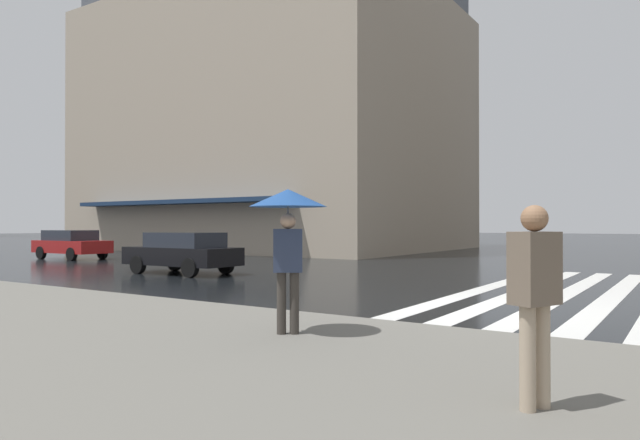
# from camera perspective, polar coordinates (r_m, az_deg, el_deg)

# --- Properties ---
(ground_plane) EXTENTS (220.00, 220.00, 0.00)m
(ground_plane) POSITION_cam_1_polar(r_m,az_deg,el_deg) (11.94, 15.05, -8.50)
(ground_plane) COLOR black
(sidewalk_pavement) EXTENTS (11.00, 80.00, 0.15)m
(sidewalk_pavement) POSITION_cam_1_polar(r_m,az_deg,el_deg) (4.87, -20.44, -19.54)
(sidewalk_pavement) COLOR #66635B
(sidewalk_pavement) RESTS_ON ground_plane
(zebra_crossing) EXTENTS (13.00, 4.50, 0.01)m
(zebra_crossing) POSITION_cam_1_polar(r_m,az_deg,el_deg) (15.54, 23.58, -6.59)
(zebra_crossing) COLOR silver
(zebra_crossing) RESTS_ON ground_plane
(haussmann_block_mid) EXTENTS (19.55, 23.59, 20.32)m
(haussmann_block_mid) POSITION_cam_1_polar(r_m,az_deg,el_deg) (42.29, -4.20, 10.80)
(haussmann_block_mid) COLOR tan
(haussmann_block_mid) RESTS_ON ground_plane
(car_black) EXTENTS (1.85, 4.10, 1.41)m
(car_black) POSITION_cam_1_polar(r_m,az_deg,el_deg) (20.07, -13.49, -3.08)
(car_black) COLOR black
(car_black) RESTS_ON ground_plane
(car_red) EXTENTS (1.85, 4.10, 1.41)m
(car_red) POSITION_cam_1_polar(r_m,az_deg,el_deg) (30.56, -23.51, -2.16)
(car_red) COLOR maroon
(car_red) RESTS_ON ground_plane
(pedestrian_approaching_kerb) EXTENTS (0.46, 0.39, 1.68)m
(pedestrian_approaching_kerb) POSITION_cam_1_polar(r_m,az_deg,el_deg) (5.06, 20.58, -6.46)
(pedestrian_approaching_kerb) COLOR #6B5B4C
(pedestrian_approaching_kerb) RESTS_ON sidewalk_pavement
(pedestrian_far_down_pavement) EXTENTS (1.09, 1.09, 2.01)m
(pedestrian_far_down_pavement) POSITION_cam_1_polar(r_m,az_deg,el_deg) (7.98, -3.21, 0.57)
(pedestrian_far_down_pavement) COLOR #2D3851
(pedestrian_far_down_pavement) RESTS_ON sidewalk_pavement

